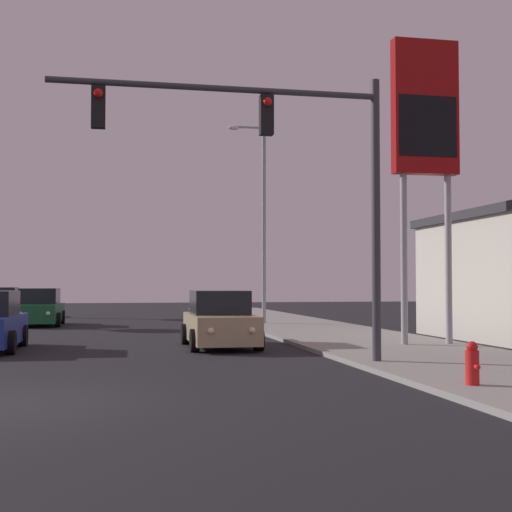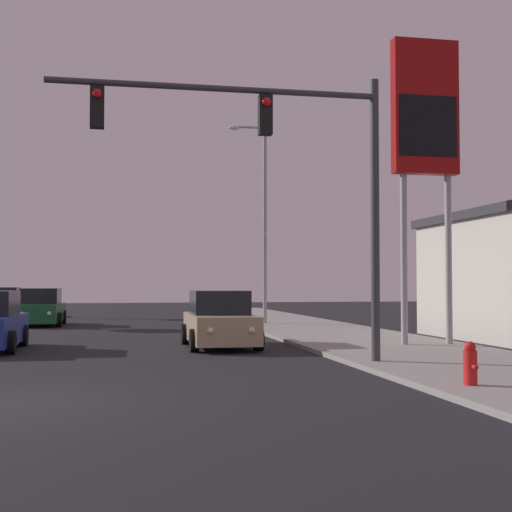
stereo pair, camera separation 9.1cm
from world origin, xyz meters
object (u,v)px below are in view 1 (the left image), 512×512
at_px(car_white, 2,303).
at_px(fire_hydrant, 472,364).
at_px(car_green, 40,309).
at_px(traffic_light_mast, 286,157).
at_px(car_tan, 220,322).
at_px(street_lamp, 261,212).
at_px(gas_station_sign, 425,124).

height_order(car_white, fire_hydrant, car_white).
relative_size(car_green, traffic_light_mast, 0.58).
xyz_separation_m(car_tan, car_green, (-6.38, 12.42, 0.00)).
bearing_deg(car_green, fire_hydrant, 114.79).
bearing_deg(car_green, car_tan, 118.69).
bearing_deg(traffic_light_mast, car_green, 111.53).
bearing_deg(car_tan, car_green, -62.47).
height_order(car_white, car_green, same).
distance_m(car_tan, street_lamp, 11.82).
bearing_deg(car_tan, street_lamp, -107.72).
bearing_deg(fire_hydrant, street_lamp, 88.97).
relative_size(traffic_light_mast, gas_station_sign, 0.83).
bearing_deg(traffic_light_mast, street_lamp, 80.29).
relative_size(traffic_light_mast, street_lamp, 0.83).
height_order(traffic_light_mast, gas_station_sign, gas_station_sign).
bearing_deg(car_tan, fire_hydrant, 108.17).
height_order(traffic_light_mast, fire_hydrant, traffic_light_mast).
distance_m(car_tan, car_white, 24.28).
bearing_deg(fire_hydrant, car_green, 113.28).
distance_m(gas_station_sign, fire_hydrant, 10.52).
bearing_deg(car_green, car_white, -71.30).
height_order(car_green, traffic_light_mast, traffic_light_mast).
xyz_separation_m(car_tan, gas_station_sign, (5.92, -1.44, 5.86)).
bearing_deg(street_lamp, car_white, 137.20).
height_order(car_white, traffic_light_mast, traffic_light_mast).
distance_m(traffic_light_mast, fire_hydrant, 6.30).
relative_size(car_tan, fire_hydrant, 5.68).
relative_size(street_lamp, fire_hydrant, 11.84).
relative_size(car_white, street_lamp, 0.48).
bearing_deg(car_white, car_tan, 112.43).
relative_size(car_tan, traffic_light_mast, 0.58).
bearing_deg(fire_hydrant, gas_station_sign, 70.36).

